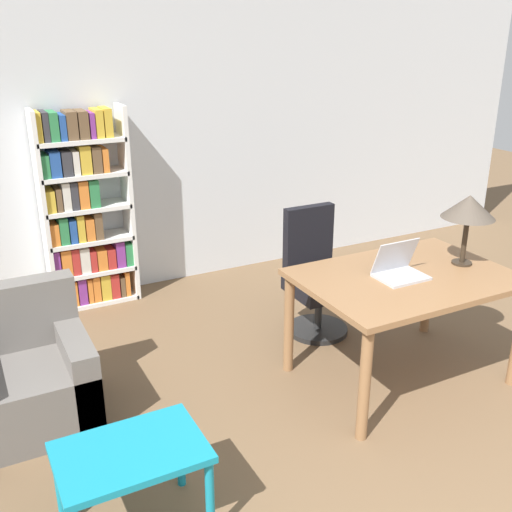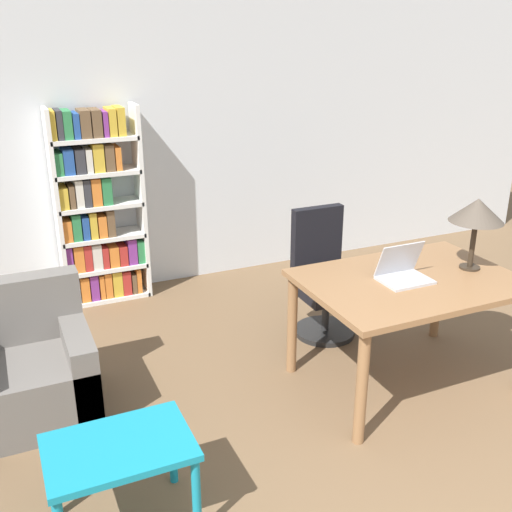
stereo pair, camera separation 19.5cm
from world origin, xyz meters
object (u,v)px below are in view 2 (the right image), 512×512
(side_table_blue, at_px, (120,457))
(armchair, at_px, (29,374))
(laptop, at_px, (403,272))
(bookshelf, at_px, (96,212))
(desk, at_px, (410,293))
(table_lamp, at_px, (477,212))
(office_chair, at_px, (322,279))

(side_table_blue, height_order, armchair, armchair)
(laptop, relative_size, bookshelf, 0.19)
(desk, height_order, armchair, armchair)
(desk, distance_m, bookshelf, 2.77)
(table_lamp, distance_m, bookshelf, 3.10)
(laptop, xyz_separation_m, side_table_blue, (-1.99, -0.52, -0.42))
(laptop, distance_m, side_table_blue, 2.09)
(desk, bearing_deg, laptop, 173.10)
(table_lamp, xyz_separation_m, armchair, (-2.86, 0.68, -0.90))
(table_lamp, height_order, bookshelf, bookshelf)
(office_chair, bearing_deg, bookshelf, 138.18)
(bookshelf, bearing_deg, desk, -53.78)
(office_chair, xyz_separation_m, bookshelf, (-1.50, 1.34, 0.37))
(table_lamp, distance_m, office_chair, 1.32)
(table_lamp, height_order, side_table_blue, table_lamp)
(desk, distance_m, armchair, 2.51)
(desk, height_order, side_table_blue, desk)
(table_lamp, xyz_separation_m, side_table_blue, (-2.53, -0.49, -0.77))
(side_table_blue, distance_m, armchair, 1.23)
(desk, bearing_deg, armchair, 164.31)
(desk, bearing_deg, side_table_blue, -166.09)
(bookshelf, bearing_deg, armchair, -115.62)
(desk, xyz_separation_m, bookshelf, (-1.63, 2.23, 0.14))
(laptop, bearing_deg, bookshelf, 125.19)
(desk, bearing_deg, office_chair, 98.83)
(desk, height_order, table_lamp, table_lamp)
(table_lamp, bearing_deg, desk, 178.31)
(desk, relative_size, side_table_blue, 2.04)
(office_chair, bearing_deg, side_table_blue, -143.78)
(desk, distance_m, laptop, 0.17)
(table_lamp, bearing_deg, office_chair, 124.22)
(bookshelf, bearing_deg, side_table_blue, -98.67)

